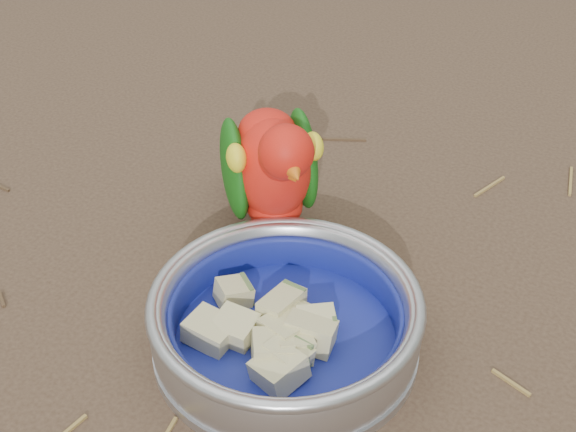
% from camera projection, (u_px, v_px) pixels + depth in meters
% --- Properties ---
extents(ground, '(60.00, 60.00, 0.00)m').
position_uv_depth(ground, '(148.00, 340.00, 0.74)').
color(ground, '#493527').
extents(food_bowl, '(0.24, 0.24, 0.02)m').
position_uv_depth(food_bowl, '(286.00, 342.00, 0.73)').
color(food_bowl, '#B2B2BA').
rests_on(food_bowl, ground).
extents(bowl_wall, '(0.24, 0.24, 0.04)m').
position_uv_depth(bowl_wall, '(286.00, 318.00, 0.71)').
color(bowl_wall, '#B2B2BA').
rests_on(bowl_wall, food_bowl).
extents(fruit_wedges, '(0.14, 0.14, 0.03)m').
position_uv_depth(fruit_wedges, '(286.00, 323.00, 0.71)').
color(fruit_wedges, '#CDC288').
rests_on(fruit_wedges, food_bowl).
extents(lory_parrot, '(0.21, 0.22, 0.16)m').
position_uv_depth(lory_parrot, '(273.00, 180.00, 0.81)').
color(lory_parrot, red).
rests_on(lory_parrot, ground).
extents(ground_debris, '(0.90, 0.80, 0.01)m').
position_uv_depth(ground_debris, '(224.00, 296.00, 0.78)').
color(ground_debris, olive).
rests_on(ground_debris, ground).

